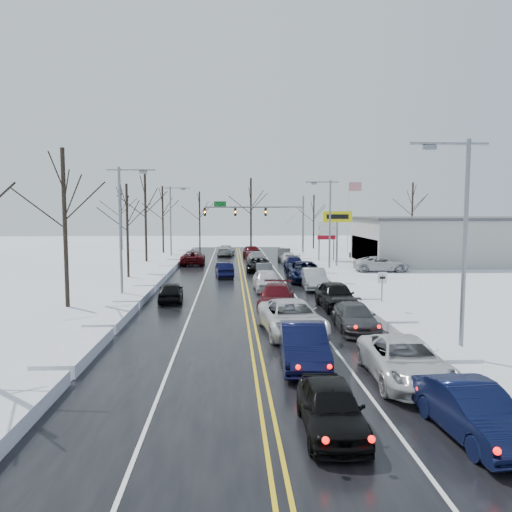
{
  "coord_description": "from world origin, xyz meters",
  "views": [
    {
      "loc": [
        -1.07,
        -37.91,
        6.17
      ],
      "look_at": [
        0.9,
        1.37,
        2.5
      ],
      "focal_mm": 35.0,
      "sensor_mm": 36.0,
      "label": 1
    }
  ],
  "objects": [
    {
      "name": "queued_car_9",
      "position": [
        5.45,
        -25.17,
        0.0
      ],
      "size": [
        1.91,
        4.53,
        1.46
      ],
      "primitive_type": "imported",
      "rotation": [
        0.0,
        0.0,
        0.09
      ],
      "color": "#0B1133",
      "rests_on": "ground"
    },
    {
      "name": "traffic_signal_mast",
      "position": [
        3.45,
        27.99,
        5.48
      ],
      "size": [
        13.28,
        0.39,
        8.0
      ],
      "color": "slate",
      "rests_on": "ground"
    },
    {
      "name": "streetlight_nw",
      "position": [
        -8.3,
        24.0,
        5.31
      ],
      "size": [
        3.2,
        0.25,
        9.0
      ],
      "color": "slate",
      "rests_on": "ground"
    },
    {
      "name": "queued_car_6",
      "position": [
        1.64,
        11.47,
        0.0
      ],
      "size": [
        2.65,
        5.11,
        1.38
      ],
      "primitive_type": "imported",
      "rotation": [
        0.0,
        0.0,
        -0.07
      ],
      "color": "black",
      "rests_on": "ground"
    },
    {
      "name": "queued_car_0",
      "position": [
        1.69,
        -24.65,
        0.0
      ],
      "size": [
        1.75,
        4.17,
        1.41
      ],
      "primitive_type": "imported",
      "rotation": [
        0.0,
        0.0,
        -0.02
      ],
      "color": "black",
      "rests_on": "ground"
    },
    {
      "name": "queued_car_16",
      "position": [
        5.44,
        18.1,
        0.0
      ],
      "size": [
        1.8,
        4.19,
        1.41
      ],
      "primitive_type": "imported",
      "rotation": [
        0.0,
        0.0,
        -0.03
      ],
      "color": "silver",
      "rests_on": "ground"
    },
    {
      "name": "tree_left_d",
      "position": [
        -11.2,
        22.0,
        7.33
      ],
      "size": [
        4.2,
        4.2,
        10.5
      ],
      "color": "#2D231C",
      "rests_on": "ground"
    },
    {
      "name": "oncoming_car_2",
      "position": [
        -1.78,
        28.6,
        0.0
      ],
      "size": [
        2.56,
        5.23,
        1.46
      ],
      "primitive_type": "imported",
      "rotation": [
        0.0,
        0.0,
        3.04
      ],
      "color": "#BDBDBF",
      "rests_on": "ground"
    },
    {
      "name": "parked_car_2",
      "position": [
        15.06,
        23.22,
        0.0
      ],
      "size": [
        2.27,
        4.61,
        1.51
      ],
      "primitive_type": "imported",
      "rotation": [
        0.0,
        0.0,
        3.25
      ],
      "color": "black",
      "rests_on": "ground"
    },
    {
      "name": "queued_car_14",
      "position": [
        5.27,
        4.4,
        0.0
      ],
      "size": [
        2.93,
        6.18,
        1.71
      ],
      "primitive_type": "imported",
      "rotation": [
        0.0,
        0.0,
        -0.02
      ],
      "color": "black",
      "rests_on": "ground"
    },
    {
      "name": "streetlight_se",
      "position": [
        8.3,
        -18.0,
        5.31
      ],
      "size": [
        3.2,
        0.25,
        9.0
      ],
      "color": "slate",
      "rests_on": "ground"
    },
    {
      "name": "tree_left_b",
      "position": [
        -11.5,
        -6.0,
        6.99
      ],
      "size": [
        4.0,
        4.0,
        10.0
      ],
      "color": "#2D231C",
      "rests_on": "ground"
    },
    {
      "name": "tree_far_d",
      "position": [
        12.0,
        40.5,
        5.94
      ],
      "size": [
        3.4,
        3.4,
        8.5
      ],
      "color": "#2D231C",
      "rests_on": "ground"
    },
    {
      "name": "queued_car_11",
      "position": [
        5.23,
        -13.17,
        0.0
      ],
      "size": [
        2.05,
        4.74,
        1.36
      ],
      "primitive_type": "imported",
      "rotation": [
        0.0,
        0.0,
        -0.03
      ],
      "color": "#383A3C",
      "rests_on": "ground"
    },
    {
      "name": "road_surface",
      "position": [
        0.0,
        2.0,
        0.01
      ],
      "size": [
        14.0,
        84.0,
        0.01
      ],
      "primitive_type": "cube",
      "color": "black",
      "rests_on": "ground"
    },
    {
      "name": "snow_bank_right",
      "position": [
        7.6,
        2.0,
        0.0
      ],
      "size": [
        1.69,
        72.0,
        0.53
      ],
      "primitive_type": "cube",
      "color": "silver",
      "rests_on": "ground"
    },
    {
      "name": "queued_car_1",
      "position": [
        1.77,
        -18.72,
        0.0
      ],
      "size": [
        1.98,
        5.04,
        1.63
      ],
      "primitive_type": "imported",
      "rotation": [
        0.0,
        0.0,
        -0.05
      ],
      "color": "black",
      "rests_on": "ground"
    },
    {
      "name": "oncoming_car_3",
      "position": [
        -5.14,
        -4.51,
        0.0
      ],
      "size": [
        1.85,
        4.06,
        1.35
      ],
      "primitive_type": "imported",
      "rotation": [
        0.0,
        0.0,
        3.21
      ],
      "color": "black",
      "rests_on": "ground"
    },
    {
      "name": "flagpole",
      "position": [
        15.17,
        30.0,
        5.93
      ],
      "size": [
        1.87,
        1.2,
        10.0
      ],
      "color": "silver",
      "rests_on": "ground"
    },
    {
      "name": "dealership_building",
      "position": [
        23.98,
        18.0,
        2.66
      ],
      "size": [
        20.4,
        12.4,
        5.3
      ],
      "color": "#A2A29D",
      "rests_on": "ground"
    },
    {
      "name": "tree_far_e",
      "position": [
        28.0,
        41.0,
        7.33
      ],
      "size": [
        4.2,
        4.2,
        10.5
      ],
      "color": "#2D231C",
      "rests_on": "ground"
    },
    {
      "name": "tree_left_e",
      "position": [
        -10.8,
        34.0,
        6.64
      ],
      "size": [
        3.8,
        3.8,
        9.5
      ],
      "color": "#2D231C",
      "rests_on": "ground"
    },
    {
      "name": "snow_bank_left",
      "position": [
        -7.6,
        2.0,
        0.0
      ],
      "size": [
        1.69,
        72.0,
        0.53
      ],
      "primitive_type": "cube",
      "color": "silver",
      "rests_on": "ground"
    },
    {
      "name": "tree_far_c",
      "position": [
        2.0,
        39.0,
        7.68
      ],
      "size": [
        4.4,
        4.4,
        11.0
      ],
      "color": "#2D231C",
      "rests_on": "ground"
    },
    {
      "name": "queued_car_17",
      "position": [
        5.36,
        22.26,
        0.0
      ],
      "size": [
        1.94,
        4.51,
        1.44
      ],
      "primitive_type": "imported",
      "rotation": [
        0.0,
        0.0,
        -0.1
      ],
      "color": "#3A3D3F",
      "rests_on": "ground"
    },
    {
      "name": "ground",
      "position": [
        0.0,
        0.0,
        0.0
      ],
      "size": [
        160.0,
        160.0,
        0.0
      ],
      "primitive_type": "plane",
      "color": "white",
      "rests_on": "ground"
    },
    {
      "name": "speed_limit_sign",
      "position": [
        8.2,
        -8.0,
        1.63
      ],
      "size": [
        0.55,
        0.09,
        2.35
      ],
      "color": "slate",
      "rests_on": "ground"
    },
    {
      "name": "queued_car_13",
      "position": [
        5.36,
        0.23,
        0.0
      ],
      "size": [
        1.9,
        4.9,
        1.59
      ],
      "primitive_type": "imported",
      "rotation": [
        0.0,
        0.0,
        -0.05
      ],
      "color": "#9FA2A7",
      "rests_on": "ground"
    },
    {
      "name": "parked_car_1",
      "position": [
        16.84,
        15.64,
        0.0
      ],
      "size": [
        2.41,
        4.78,
        1.33
      ],
      "primitive_type": "imported",
      "rotation": [
        0.0,
        0.0,
        0.12
      ],
      "color": "#3F4244",
      "rests_on": "ground"
    },
    {
      "name": "queued_car_5",
      "position": [
        1.86,
        6.19,
        0.0
      ],
      "size": [
        1.55,
        4.18,
        1.36
      ],
      "primitive_type": "imported",
      "rotation": [
        0.0,
        0.0,
        -0.03
      ],
      "color": "#3F4244",
      "rests_on": "ground"
    },
    {
      "name": "streetlight_ne",
      "position": [
        8.3,
        10.0,
        5.31
      ],
      "size": [
        3.2,
        0.25,
        9.0
      ],
      "color": "slate",
      "rests_on": "ground"
    },
    {
      "name": "queued_car_8",
      "position": [
        1.58,
        24.81,
        0.0
      ],
      "size": [
        2.53,
        5.08,
        1.66
      ],
      "primitive_type": "imported",
      "rotation": [
        0.0,
        0.0,
        0.12
      ],
      "color": "#4E0A0F",
      "rests_on": "ground"
    },
    {
      "name": "tree_far_b",
      "position": [
        -6.0,
        41.0,
        6.29
      ],
      "size": [
        3.6,
        3.6,
        9.0
      ],
      "color": "#2D231C",
      "rests_on": "ground"
    },
    {
      "name": "queued_car_15",
      "position": [
        5.29,
        11.89,
        0.0
      ],
      "size": [
        2.19,
        4.89,
        1.39
      ],
      "primitive_type": "imported",
      "rotation": [
        0.0,
        0.0,
        -0.05
      ],
      "color": "black",
      "rests_on": "ground"
    },
    {
      "name": "tires_plus_sign",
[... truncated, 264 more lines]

